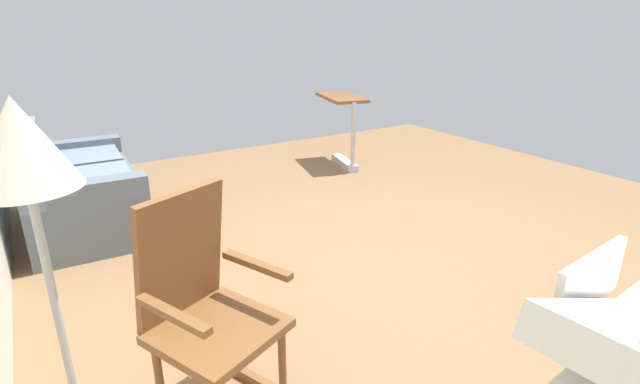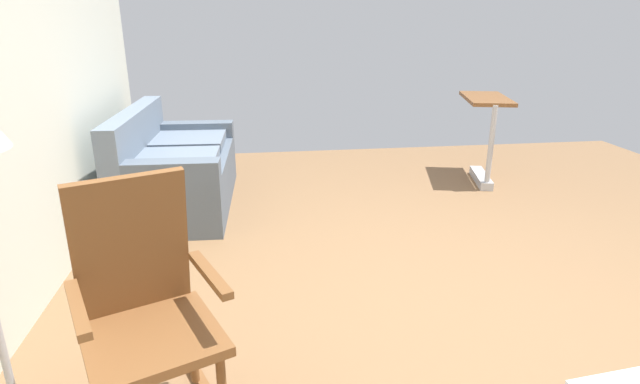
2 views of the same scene
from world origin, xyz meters
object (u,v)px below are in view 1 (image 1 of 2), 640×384
Objects in this scene: floor_lamp at (26,174)px; overbed_table at (344,122)px; couch at (79,191)px; rocking_chair at (205,314)px.

floor_lamp reaches higher than overbed_table.
couch is 1.56× the size of rocking_chair.
couch is 1.10× the size of floor_lamp.
rocking_chair is 1.20× the size of overbed_table.
floor_lamp is at bearing 131.89° from overbed_table.
couch is 3.00m from overbed_table.
overbed_table is at bearing -84.02° from couch.
floor_lamp is 1.69× the size of overbed_table.
rocking_chair is 0.90m from floor_lamp.
rocking_chair is at bearing -89.93° from floor_lamp.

